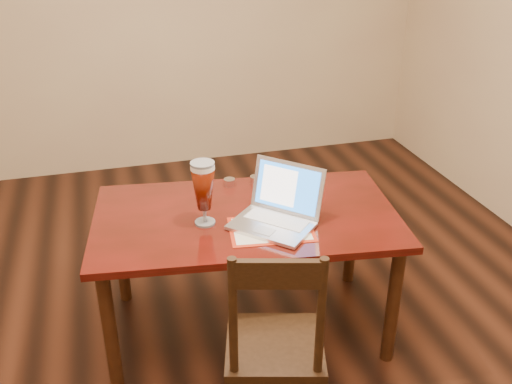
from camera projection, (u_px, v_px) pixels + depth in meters
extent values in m
plane|color=black|center=(222.00, 358.00, 2.84)|extent=(5.00, 5.00, 0.00)
cube|color=tan|center=(147.00, 3.00, 4.38)|extent=(4.50, 0.01, 2.70)
cube|color=#520E0B|center=(246.00, 217.00, 2.76)|extent=(1.55, 1.00, 0.04)
cylinder|color=#351B0D|center=(110.00, 331.00, 2.53)|extent=(0.06, 0.06, 0.65)
cylinder|color=#351B0D|center=(393.00, 305.00, 2.70)|extent=(0.06, 0.06, 0.65)
cylinder|color=#351B0D|center=(120.00, 250.00, 3.13)|extent=(0.06, 0.06, 0.65)
cylinder|color=#351B0D|center=(352.00, 233.00, 3.30)|extent=(0.06, 0.06, 0.65)
cube|color=#AE2610|center=(271.00, 229.00, 2.62)|extent=(0.42, 0.32, 0.00)
cube|color=beige|center=(271.00, 229.00, 2.62)|extent=(0.37, 0.28, 0.00)
cube|color=silver|center=(271.00, 226.00, 2.63)|extent=(0.43, 0.43, 0.02)
cube|color=silver|center=(277.00, 219.00, 2.66)|extent=(0.29, 0.29, 0.00)
cube|color=#AEAEB3|center=(264.00, 231.00, 2.57)|extent=(0.11, 0.11, 0.00)
cube|color=silver|center=(287.00, 188.00, 2.69)|extent=(0.31, 0.31, 0.24)
cube|color=blue|center=(287.00, 188.00, 2.69)|extent=(0.26, 0.26, 0.20)
cube|color=white|center=(279.00, 186.00, 2.71)|extent=(0.16, 0.16, 0.17)
cylinder|color=silver|center=(205.00, 222.00, 2.67)|extent=(0.10, 0.10, 0.01)
cylinder|color=silver|center=(205.00, 215.00, 2.65)|extent=(0.02, 0.02, 0.07)
cylinder|color=silver|center=(203.00, 167.00, 2.54)|extent=(0.11, 0.11, 0.02)
cylinder|color=silver|center=(202.00, 164.00, 2.54)|extent=(0.11, 0.11, 0.01)
cylinder|color=silver|center=(229.00, 182.00, 3.02)|extent=(0.06, 0.06, 0.04)
cylinder|color=silver|center=(256.00, 180.00, 3.05)|extent=(0.06, 0.06, 0.04)
cube|color=black|center=(275.00, 346.00, 2.33)|extent=(0.48, 0.47, 0.04)
cylinder|color=black|center=(237.00, 359.00, 2.56)|extent=(0.04, 0.04, 0.39)
cylinder|color=black|center=(309.00, 359.00, 2.56)|extent=(0.04, 0.04, 0.39)
cylinder|color=black|center=(233.00, 317.00, 2.07)|extent=(0.03, 0.03, 0.51)
cylinder|color=black|center=(321.00, 317.00, 2.07)|extent=(0.03, 0.03, 0.51)
cube|color=black|center=(278.00, 274.00, 1.99)|extent=(0.32, 0.11, 0.11)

